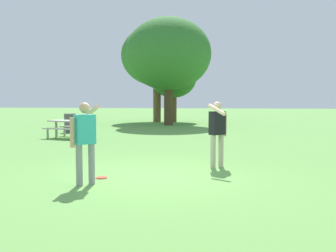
{
  "coord_description": "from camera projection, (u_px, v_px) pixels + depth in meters",
  "views": [
    {
      "loc": [
        1.48,
        -8.22,
        1.71
      ],
      "look_at": [
        0.09,
        1.69,
        1.0
      ],
      "focal_mm": 41.18,
      "sensor_mm": 36.0,
      "label": 1
    }
  ],
  "objects": [
    {
      "name": "ground_plane",
      "position": [
        153.0,
        177.0,
        8.45
      ],
      "size": [
        120.0,
        120.0,
        0.0
      ],
      "primitive_type": "plane",
      "color": "#609947"
    },
    {
      "name": "person_thrower",
      "position": [
        85.0,
        137.0,
        7.6
      ],
      "size": [
        0.47,
        0.84,
        1.64
      ],
      "color": "gray",
      "rests_on": "ground"
    },
    {
      "name": "person_catcher",
      "position": [
        218.0,
        129.0,
        9.53
      ],
      "size": [
        0.47,
        0.84,
        1.64
      ],
      "color": "#B7AD93",
      "rests_on": "ground"
    },
    {
      "name": "frisbee",
      "position": [
        102.0,
        178.0,
        8.3
      ],
      "size": [
        0.24,
        0.24,
        0.03
      ],
      "primitive_type": "cylinder",
      "color": "#E04733",
      "rests_on": "ground"
    },
    {
      "name": "picnic_table_near",
      "position": [
        69.0,
        125.0,
        16.78
      ],
      "size": [
        1.99,
        1.79,
        0.77
      ],
      "color": "#B2ADA3",
      "rests_on": "ground"
    },
    {
      "name": "trash_can_beside_table",
      "position": [
        84.0,
        129.0,
        15.78
      ],
      "size": [
        0.59,
        0.59,
        0.96
      ],
      "color": "#515156",
      "rests_on": "ground"
    },
    {
      "name": "trash_can_further_along",
      "position": [
        70.0,
        123.0,
        19.57
      ],
      "size": [
        0.59,
        0.59,
        0.96
      ],
      "color": "#515156",
      "rests_on": "ground"
    },
    {
      "name": "tree_tall_left",
      "position": [
        157.0,
        56.0,
        28.46
      ],
      "size": [
        5.28,
        5.28,
        7.14
      ],
      "color": "brown",
      "rests_on": "ground"
    },
    {
      "name": "tree_broad_center",
      "position": [
        173.0,
        79.0,
        28.29
      ],
      "size": [
        3.38,
        3.38,
        4.65
      ],
      "color": "brown",
      "rests_on": "ground"
    },
    {
      "name": "tree_far_right",
      "position": [
        168.0,
        54.0,
        24.65
      ],
      "size": [
        5.48,
        5.48,
        6.91
      ],
      "color": "#4C3823",
      "rests_on": "ground"
    }
  ]
}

